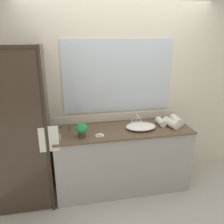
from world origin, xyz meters
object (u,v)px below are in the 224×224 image
Objects in this scene: faucet at (137,121)px; amenity_bottle_conditioner at (60,137)px; potted_plant at (82,129)px; rolled_towel_far_edge at (161,122)px; amenity_bottle_shampoo at (69,127)px; rolled_towel_near_edge at (176,120)px; rolled_towel_middle at (171,123)px; sink_basin at (141,126)px; soap_dish at (100,135)px.

amenity_bottle_conditioner is at bearing -162.65° from faucet.
potted_plant is 0.89× the size of rolled_towel_far_edge.
rolled_towel_near_edge is at bearing -3.15° from amenity_bottle_shampoo.
rolled_towel_far_edge is (-0.11, 0.09, -0.01)m from rolled_towel_middle.
potted_plant is at bearing 9.02° from amenity_bottle_conditioner.
sink_basin is 1.64× the size of rolled_towel_middle.
soap_dish is 0.41× the size of rolled_towel_middle.
rolled_towel_middle is 0.14m from rolled_towel_far_edge.
rolled_towel_near_edge is (0.53, 0.05, 0.02)m from sink_basin.
rolled_towel_far_edge is (1.09, 0.17, -0.06)m from potted_plant.
faucet is 0.47m from rolled_towel_middle.
rolled_towel_far_edge is at bearing -20.34° from faucet.
potted_plant reaches higher than rolled_towel_middle.
sink_basin is 0.32m from rolled_towel_far_edge.
amenity_bottle_conditioner is (-1.04, -0.14, 0.01)m from sink_basin.
sink_basin is at bearing -174.25° from rolled_towel_near_edge.
soap_dish is at bearing 2.54° from amenity_bottle_conditioner.
amenity_bottle_conditioner is 1.47m from rolled_towel_middle.
faucet is at bearing 19.99° from potted_plant.
rolled_towel_far_edge is (1.35, 0.21, -0.00)m from amenity_bottle_conditioner.
faucet is 1.76× the size of amenity_bottle_conditioner.
potted_plant is (-0.78, -0.10, 0.07)m from sink_basin.
rolled_towel_middle is at bearing -148.61° from rolled_towel_near_edge.
soap_dish is at bearing -5.37° from potted_plant.
potted_plant is 1.11m from rolled_towel_far_edge.
soap_dish is at bearing -151.70° from faucet.
sink_basin is 0.42m from rolled_towel_middle.
potted_plant is 1.75× the size of soap_dish.
faucet is 1.78× the size of amenity_bottle_shampoo.
faucet is (0.00, 0.19, 0.01)m from sink_basin.
faucet is 0.64m from soap_dish.
faucet is 0.97× the size of potted_plant.
potted_plant is 0.72× the size of rolled_towel_middle.
rolled_towel_middle is (-0.11, -0.07, -0.00)m from rolled_towel_near_edge.
rolled_towel_near_edge is at bearing 6.51° from potted_plant.
faucet reaches higher than rolled_towel_near_edge.
rolled_towel_near_edge is 1.17× the size of rolled_towel_far_edge.
rolled_towel_middle reaches higher than amenity_bottle_conditioner.
amenity_bottle_conditioner is at bearing -170.98° from potted_plant.
rolled_towel_middle reaches higher than rolled_towel_far_edge.
rolled_towel_near_edge is 0.22m from rolled_towel_far_edge.
rolled_towel_far_edge is (1.23, -0.06, 0.00)m from amenity_bottle_shampoo.
rolled_towel_middle is (0.99, 0.10, 0.04)m from soap_dish.
rolled_towel_middle reaches higher than soap_dish.
sink_basin is 1.73× the size of rolled_towel_near_edge.
rolled_towel_far_edge is (0.31, 0.07, 0.01)m from sink_basin.
faucet is at bearing 165.70° from rolled_towel_near_edge.
amenity_bottle_conditioner is (-0.26, -0.04, -0.06)m from potted_plant.
amenity_bottle_shampoo is at bearing 176.85° from rolled_towel_near_edge.
rolled_towel_near_edge is at bearing -14.30° from faucet.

